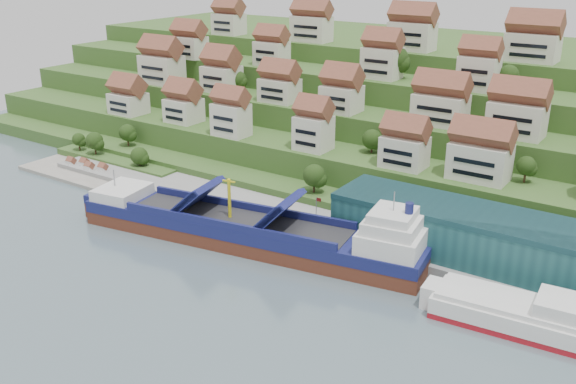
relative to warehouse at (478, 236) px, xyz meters
The scene contains 11 objects.
ground 55.18m from the warehouse, 161.90° to the right, with size 300.00×300.00×0.00m, color slate.
quay 32.64m from the warehouse, behind, with size 180.00×14.00×2.20m, color gray.
pebble_beach 110.32m from the warehouse, behind, with size 45.00×20.00×1.00m, color gray.
hillside 101.03m from the warehouse, 121.00° to the left, with size 260.00×128.00×31.00m.
hillside_village 69.09m from the warehouse, 139.29° to the left, with size 157.98×62.71×28.61m.
hillside_trees 69.24m from the warehouse, 149.08° to the left, with size 144.54×62.36×31.35m.
warehouse is the anchor object (origin of this frame).
flagpole 34.60m from the warehouse, 168.33° to the right, with size 1.28×0.16×8.00m.
beach_huts 112.29m from the warehouse, behind, with size 14.40×3.70×2.20m.
cargo_ship 46.59m from the warehouse, 158.09° to the right, with size 80.37×24.38×17.63m.
second_ship 22.43m from the warehouse, 52.52° to the right, with size 28.16×12.25×7.96m.
Camera 1 is at (86.10, -101.47, 61.61)m, focal length 40.00 mm.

